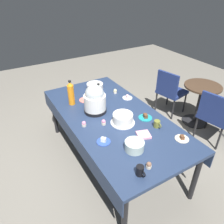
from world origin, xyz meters
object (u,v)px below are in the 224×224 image
Objects in this scene: coffee_mug_black at (140,171)px; maroon_chair_left at (170,90)px; cupcake_lemon at (104,122)px; cupcake_mint at (115,91)px; soda_bottle_orange_juice at (71,93)px; round_cafe_table at (200,97)px; dessert_plate_white at (127,97)px; slow_cooker at (95,100)px; glass_salad_bowl at (134,146)px; dessert_plate_teal at (145,117)px; coffee_mug_olive at (157,124)px; soda_bottle_water at (99,94)px; cupcake_rose at (149,165)px; maroon_chair_right at (215,114)px; ceramic_snack_bowl at (95,86)px; cupcake_vanilla at (84,124)px; dessert_plate_coral at (85,99)px; dessert_plate_cream at (182,138)px; frosted_layer_cake at (123,119)px; potluck_table at (112,119)px; dessert_plate_cobalt at (104,141)px.

coffee_mug_black is 0.13× the size of maroon_chair_left.
cupcake_mint is at bearing 139.10° from cupcake_lemon.
round_cafe_table is at bearing 77.14° from soda_bottle_orange_juice.
slow_cooker is at bearing -81.24° from dessert_plate_white.
cupcake_mint is at bearing 157.57° from glass_salad_bowl.
slow_cooker is 0.66m from dessert_plate_teal.
dessert_plate_teal is at bearing 179.57° from coffee_mug_olive.
glass_salad_bowl is 0.72× the size of soda_bottle_water.
dessert_plate_white is 1.27× the size of coffee_mug_olive.
glass_salad_bowl is 1.79× the size of coffee_mug_olive.
dessert_plate_teal is at bearing -10.15° from dessert_plate_white.
round_cafe_table is (0.48, 0.22, 0.01)m from maroon_chair_left.
maroon_chair_left is (-0.26, 1.12, -0.27)m from dessert_plate_white.
maroon_chair_right reaches higher than cupcake_rose.
maroon_chair_left is (0.27, 1.37, -0.30)m from ceramic_snack_bowl.
slow_cooker is 0.37m from cupcake_vanilla.
soda_bottle_water is 1.76m from maroon_chair_right.
cupcake_vanilla is (0.56, -0.28, 0.02)m from dessert_plate_coral.
coffee_mug_olive is at bearing 58.39° from cupcake_vanilla.
maroon_chair_left is 1.00× the size of maroon_chair_right.
glass_salad_bowl reaches higher than dessert_plate_cream.
frosted_layer_cake is 1.02m from ceramic_snack_bowl.
cupcake_vanilla is (0.31, -0.82, 0.02)m from dessert_plate_white.
potluck_table is 0.62m from cupcake_mint.
cupcake_lemon and cupcake_mint have the same top height.
soda_bottle_water is at bearing 45.56° from dessert_plate_coral.
glass_salad_bowl is 0.33m from coffee_mug_black.
ceramic_snack_bowl is at bearing 172.05° from frosted_layer_cake.
dessert_plate_coral is (-0.53, -0.12, 0.07)m from potluck_table.
soda_bottle_orange_juice is (-0.92, 0.01, 0.15)m from dessert_plate_cobalt.
potluck_table is 32.59× the size of cupcake_vanilla.
maroon_chair_left reaches higher than cupcake_mint.
coffee_mug_olive is at bearing 47.79° from frosted_layer_cake.
potluck_table is 32.59× the size of cupcake_lemon.
dessert_plate_teal is 2.51× the size of cupcake_mint.
maroon_chair_right is (0.02, 1.88, -0.27)m from dessert_plate_cobalt.
soda_bottle_water is (0.14, 0.14, 0.12)m from dessert_plate_coral.
dessert_plate_cobalt is at bearing -37.52° from cupcake_mint.
maroon_chair_right reaches higher than potluck_table.
slow_cooker reaches higher than maroon_chair_right.
slow_cooker is 0.38m from soda_bottle_orange_juice.
soda_bottle_water is (-0.65, -0.30, 0.11)m from dessert_plate_teal.
maroon_chair_left is 0.53m from round_cafe_table.
dessert_plate_teal is 1.49× the size of coffee_mug_black.
dessert_plate_white reaches higher than round_cafe_table.
cupcake_mint is at bearing 144.95° from potluck_table.
potluck_table is 0.41m from cupcake_vanilla.
coffee_mug_black is (1.22, -0.69, 0.04)m from dessert_plate_white.
cupcake_rose is at bearing -49.31° from maroon_chair_left.
frosted_layer_cake is at bearing 117.72° from dessert_plate_cobalt.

